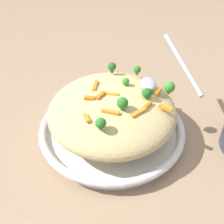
{
  "coord_description": "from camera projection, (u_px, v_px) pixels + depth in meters",
  "views": [
    {
      "loc": [
        -0.51,
        -0.03,
        0.5
      ],
      "look_at": [
        0.0,
        0.0,
        0.08
      ],
      "focal_mm": 42.88,
      "sensor_mm": 36.0,
      "label": 1
    }
  ],
  "objects": [
    {
      "name": "serving_spoon",
      "position": [
        162.0,
        76.0,
        0.65
      ],
      "size": [
        0.17,
        0.15,
        0.09
      ],
      "color": "#B7B7BC",
      "rests_on": "pasta_mound"
    },
    {
      "name": "pasta_mound",
      "position": [
        112.0,
        110.0,
        0.65
      ],
      "size": [
        0.32,
        0.31,
        0.09
      ],
      "primitive_type": "ellipsoid",
      "color": "#D1BA7A",
      "rests_on": "serving_bowl"
    },
    {
      "name": "broccoli_floret_2",
      "position": [
        123.0,
        103.0,
        0.58
      ],
      "size": [
        0.03,
        0.03,
        0.03
      ],
      "color": "#296820",
      "rests_on": "pasta_mound"
    },
    {
      "name": "broccoli_floret_4",
      "position": [
        101.0,
        123.0,
        0.53
      ],
      "size": [
        0.02,
        0.02,
        0.03
      ],
      "color": "#296820",
      "rests_on": "pasta_mound"
    },
    {
      "name": "carrot_piece_6",
      "position": [
        95.0,
        86.0,
        0.65
      ],
      "size": [
        0.04,
        0.01,
        0.01
      ],
      "primitive_type": "cube",
      "rotation": [
        0.0,
        0.0,
        6.21
      ],
      "color": "orange",
      "rests_on": "pasta_mound"
    },
    {
      "name": "broccoli_floret_5",
      "position": [
        137.0,
        70.0,
        0.7
      ],
      "size": [
        0.02,
        0.02,
        0.02
      ],
      "color": "#296820",
      "rests_on": "pasta_mound"
    },
    {
      "name": "ground_plane",
      "position": [
        112.0,
        135.0,
        0.71
      ],
      "size": [
        2.4,
        2.4,
        0.0
      ],
      "primitive_type": "plane",
      "color": "#9E7F60"
    },
    {
      "name": "carrot_piece_2",
      "position": [
        87.0,
        118.0,
        0.57
      ],
      "size": [
        0.03,
        0.02,
        0.01
      ],
      "primitive_type": "cube",
      "rotation": [
        0.0,
        0.0,
        0.45
      ],
      "color": "orange",
      "rests_on": "pasta_mound"
    },
    {
      "name": "broccoli_floret_6",
      "position": [
        126.0,
        82.0,
        0.65
      ],
      "size": [
        0.02,
        0.02,
        0.02
      ],
      "color": "#377928",
      "rests_on": "pasta_mound"
    },
    {
      "name": "carrot_piece_9",
      "position": [
        166.0,
        108.0,
        0.59
      ],
      "size": [
        0.03,
        0.03,
        0.01
      ],
      "primitive_type": "cube",
      "rotation": [
        0.0,
        0.0,
        4.14
      ],
      "color": "orange",
      "rests_on": "pasta_mound"
    },
    {
      "name": "serving_bowl",
      "position": [
        112.0,
        129.0,
        0.7
      ],
      "size": [
        0.37,
        0.37,
        0.04
      ],
      "color": "silver",
      "rests_on": "ground_plane"
    },
    {
      "name": "carrot_piece_1",
      "position": [
        114.0,
        93.0,
        0.63
      ],
      "size": [
        0.01,
        0.03,
        0.01
      ],
      "primitive_type": "cube",
      "rotation": [
        0.0,
        0.0,
        1.53
      ],
      "color": "orange",
      "rests_on": "pasta_mound"
    },
    {
      "name": "carrot_piece_7",
      "position": [
        158.0,
        91.0,
        0.64
      ],
      "size": [
        0.03,
        0.02,
        0.01
      ],
      "primitive_type": "cube",
      "rotation": [
        0.0,
        0.0,
        5.82
      ],
      "color": "orange",
      "rests_on": "pasta_mound"
    },
    {
      "name": "carrot_piece_4",
      "position": [
        110.0,
        112.0,
        0.58
      ],
      "size": [
        0.02,
        0.04,
        0.01
      ],
      "primitive_type": "cube",
      "rotation": [
        0.0,
        0.0,
        1.36
      ],
      "color": "orange",
      "rests_on": "pasta_mound"
    },
    {
      "name": "broccoli_floret_0",
      "position": [
        112.0,
        67.0,
        0.71
      ],
      "size": [
        0.02,
        0.02,
        0.03
      ],
      "color": "#205B1C",
      "rests_on": "pasta_mound"
    },
    {
      "name": "carrot_piece_8",
      "position": [
        90.0,
        98.0,
        0.61
      ],
      "size": [
        0.01,
        0.02,
        0.01
      ],
      "primitive_type": "cube",
      "rotation": [
        0.0,
        0.0,
        4.64
      ],
      "color": "orange",
      "rests_on": "pasta_mound"
    },
    {
      "name": "broccoli_floret_3",
      "position": [
        169.0,
        87.0,
        0.63
      ],
      "size": [
        0.03,
        0.03,
        0.03
      ],
      "color": "#377928",
      "rests_on": "pasta_mound"
    },
    {
      "name": "carrot_piece_0",
      "position": [
        139.0,
        112.0,
        0.58
      ],
      "size": [
        0.04,
        0.04,
        0.01
      ],
      "primitive_type": "cube",
      "rotation": [
        0.0,
        0.0,
        5.48
      ],
      "color": "orange",
      "rests_on": "pasta_mound"
    },
    {
      "name": "broccoli_floret_1",
      "position": [
        147.0,
        94.0,
        0.61
      ],
      "size": [
        0.02,
        0.02,
        0.03
      ],
      "color": "#205B1C",
      "rests_on": "pasta_mound"
    },
    {
      "name": "carrot_piece_3",
      "position": [
        101.0,
        95.0,
        0.62
      ],
      "size": [
        0.03,
        0.02,
        0.01
      ],
      "primitive_type": "cube",
      "rotation": [
        0.0,
        0.0,
        5.71
      ],
      "color": "orange",
      "rests_on": "pasta_mound"
    },
    {
      "name": "carrot_piece_5",
      "position": [
        148.0,
        105.0,
        0.6
      ],
      "size": [
        0.03,
        0.02,
        0.01
      ],
      "primitive_type": "cube",
      "rotation": [
        0.0,
        0.0,
        2.61
      ],
      "color": "orange",
      "rests_on": "pasta_mound"
    }
  ]
}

